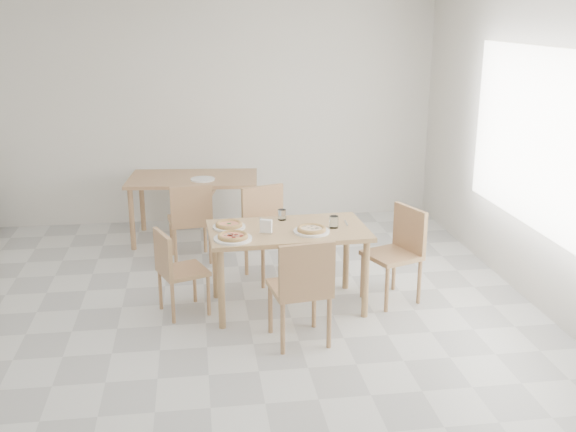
{
  "coord_description": "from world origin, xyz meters",
  "views": [
    {
      "loc": [
        -0.04,
        -4.91,
        2.6
      ],
      "look_at": [
        0.75,
        0.68,
        0.87
      ],
      "focal_mm": 42.0,
      "sensor_mm": 36.0,
      "label": 1
    }
  ],
  "objects": [
    {
      "name": "pizza_margherita",
      "position": [
        0.24,
        0.78,
        0.78
      ],
      "size": [
        0.26,
        0.26,
        0.03
      ],
      "rotation": [
        0.0,
        0.0,
        -0.1
      ],
      "color": "#E7BC6C",
      "rests_on": "plate_margherita"
    },
    {
      "name": "pizza_mushroom",
      "position": [
        0.94,
        0.55,
        0.78
      ],
      "size": [
        0.34,
        0.34,
        0.03
      ],
      "rotation": [
        0.0,
        0.0,
        0.43
      ],
      "color": "#E7BC6C",
      "rests_on": "plate_mushroom"
    },
    {
      "name": "tumbler_b",
      "position": [
        0.74,
        0.94,
        0.8
      ],
      "size": [
        0.07,
        0.07,
        0.1
      ],
      "primitive_type": "cylinder",
      "color": "white",
      "rests_on": "main_table"
    },
    {
      "name": "plate_pepperoni",
      "position": [
        0.25,
        0.45,
        0.76
      ],
      "size": [
        0.32,
        0.32,
        0.02
      ],
      "primitive_type": "cylinder",
      "color": "white",
      "rests_on": "main_table"
    },
    {
      "name": "chair_back_n",
      "position": [
        0.02,
        3.47,
        0.49
      ],
      "size": [
        0.49,
        0.49,
        0.84
      ],
      "rotation": [
        0.0,
        0.0,
        -0.2
      ],
      "color": "tan",
      "rests_on": "ground"
    },
    {
      "name": "main_table",
      "position": [
        0.75,
        0.68,
        0.66
      ],
      "size": [
        1.42,
        0.84,
        0.75
      ],
      "rotation": [
        0.0,
        0.0,
        0.04
      ],
      "color": "tan",
      "rests_on": "ground"
    },
    {
      "name": "chair_east",
      "position": [
        1.79,
        0.72,
        0.51
      ],
      "size": [
        0.56,
        0.56,
        0.88
      ],
      "rotation": [
        0.0,
        0.0,
        -1.2
      ],
      "color": "tan",
      "rests_on": "ground"
    },
    {
      "name": "room",
      "position": [
        2.98,
        0.3,
        1.5
      ],
      "size": [
        7.28,
        7.0,
        7.0
      ],
      "color": "silver",
      "rests_on": "ground"
    },
    {
      "name": "chair_west",
      "position": [
        -0.25,
        0.67,
        0.45
      ],
      "size": [
        0.5,
        0.5,
        0.78
      ],
      "rotation": [
        0.0,
        0.0,
        1.94
      ],
      "color": "tan",
      "rests_on": "ground"
    },
    {
      "name": "tumbler_a",
      "position": [
        1.16,
        0.65,
        0.8
      ],
      "size": [
        0.08,
        0.08,
        0.11
      ],
      "primitive_type": "cylinder",
      "color": "white",
      "rests_on": "main_table"
    },
    {
      "name": "chair_back_s",
      "position": [
        -0.1,
        1.96,
        0.51
      ],
      "size": [
        0.48,
        0.48,
        0.87
      ],
      "rotation": [
        0.0,
        0.0,
        3.27
      ],
      "color": "tan",
      "rests_on": "ground"
    },
    {
      "name": "pizza_pepperoni",
      "position": [
        0.25,
        0.45,
        0.78
      ],
      "size": [
        0.3,
        0.3,
        0.03
      ],
      "rotation": [
        0.0,
        0.0,
        -0.19
      ],
      "color": "#E7BC6C",
      "rests_on": "plate_pepperoni"
    },
    {
      "name": "second_table",
      "position": [
        -0.06,
        2.73,
        0.67
      ],
      "size": [
        1.55,
        0.98,
        0.75
      ],
      "rotation": [
        0.0,
        0.0,
        -0.1
      ],
      "color": "tan",
      "rests_on": "ground"
    },
    {
      "name": "plate_margherita",
      "position": [
        0.24,
        0.78,
        0.76
      ],
      "size": [
        0.29,
        0.29,
        0.02
      ],
      "primitive_type": "cylinder",
      "color": "white",
      "rests_on": "main_table"
    },
    {
      "name": "chair_south",
      "position": [
        0.76,
        -0.06,
        0.52
      ],
      "size": [
        0.5,
        0.5,
        0.9
      ],
      "rotation": [
        0.0,
        0.0,
        3.28
      ],
      "color": "tan",
      "rests_on": "ground"
    },
    {
      "name": "fork_b",
      "position": [
        1.3,
        0.76,
        0.75
      ],
      "size": [
        0.03,
        0.17,
        0.01
      ],
      "primitive_type": "cube",
      "rotation": [
        0.0,
        0.0,
        -0.08
      ],
      "color": "silver",
      "rests_on": "main_table"
    },
    {
      "name": "plate_mushroom",
      "position": [
        0.94,
        0.55,
        0.76
      ],
      "size": [
        0.31,
        0.31,
        0.02
      ],
      "primitive_type": "cylinder",
      "color": "white",
      "rests_on": "main_table"
    },
    {
      "name": "plate_empty",
      "position": [
        0.04,
        2.58,
        0.76
      ],
      "size": [
        0.27,
        0.27,
        0.02
      ],
      "primitive_type": "cylinder",
      "color": "white",
      "rests_on": "second_table"
    },
    {
      "name": "chair_north",
      "position": [
        0.66,
        1.47,
        0.53
      ],
      "size": [
        0.58,
        0.58,
        0.91
      ],
      "rotation": [
        0.0,
        0.0,
        0.35
      ],
      "color": "tan",
      "rests_on": "ground"
    },
    {
      "name": "fork_a",
      "position": [
        0.54,
        0.95,
        0.75
      ],
      "size": [
        0.03,
        0.19,
        0.01
      ],
      "primitive_type": "cube",
      "rotation": [
        0.0,
        0.0,
        -0.05
      ],
      "color": "silver",
      "rests_on": "main_table"
    },
    {
      "name": "napkin_holder",
      "position": [
        0.55,
        0.57,
        0.81
      ],
      "size": [
        0.12,
        0.09,
        0.13
      ],
      "rotation": [
        0.0,
        0.0,
        -0.36
      ],
      "color": "silver",
      "rests_on": "main_table"
    }
  ]
}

